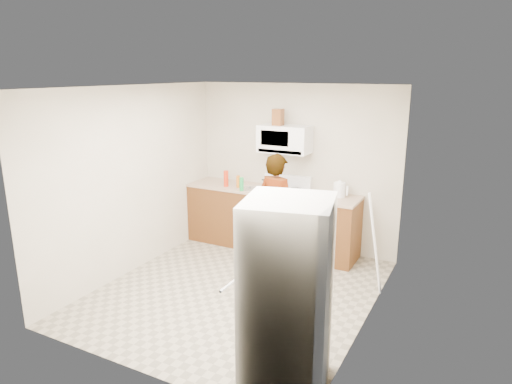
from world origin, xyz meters
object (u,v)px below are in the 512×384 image
Objects in this scene: gas_range at (280,220)px; microwave at (285,139)px; person at (276,211)px; kettle at (339,190)px; fridge at (287,297)px; saucepan at (275,184)px.

gas_range is 1.49× the size of microwave.
person is 7.87× the size of kettle.
kettle is (0.87, 0.11, 0.55)m from gas_range.
fridge reaches higher than person.
gas_range is 0.65m from person.
person is 0.95× the size of fridge.
person is at bearing 104.10° from fridge.
microwave reaches higher than gas_range.
microwave is at bearing 166.56° from kettle.
gas_range is 0.55m from saucepan.
microwave is (0.00, 0.13, 1.21)m from gas_range.
gas_range is 5.36× the size of saucepan.
saucepan is at bearing -169.72° from microwave.
saucepan is (-0.32, 0.64, 0.21)m from person.
person reaches higher than saucepan.
microwave reaches higher than person.
fridge is (1.35, -2.96, -0.85)m from microwave.
fridge reaches higher than kettle.
kettle is at bearing 7.07° from gas_range.
gas_range is 0.66× the size of fridge.
fridge is at bearing -63.13° from saucepan.
kettle is (0.87, -0.02, -0.66)m from microwave.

